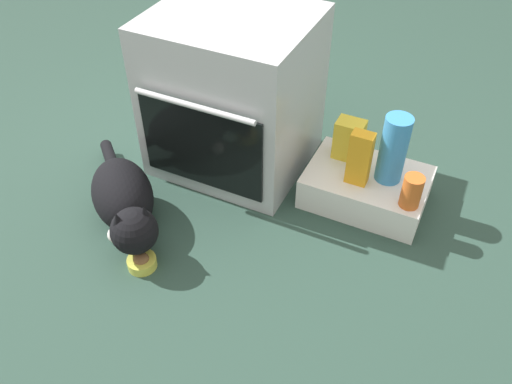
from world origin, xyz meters
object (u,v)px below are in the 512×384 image
cat (125,201)px  juice_carton (360,158)px  oven (233,94)px  food_bowl (142,262)px  snack_bag (349,139)px  sauce_jar (412,191)px  pantry_cabinet (366,187)px  water_bottle (393,149)px

cat → juice_carton: (0.80, 0.51, 0.13)m
oven → food_bowl: bearing=-91.2°
cat → snack_bag: snack_bag is taller
cat → sauce_jar: sauce_jar is taller
pantry_cabinet → juice_carton: 0.21m
water_bottle → juice_carton: bearing=-145.9°
food_bowl → cat: (-0.18, 0.16, 0.11)m
oven → juice_carton: 0.62m
food_bowl → water_bottle: size_ratio=0.38×
oven → juice_carton: bearing=-7.5°
snack_bag → sauce_jar: (0.32, -0.19, -0.02)m
juice_carton → cat: bearing=-147.5°
oven → pantry_cabinet: 0.70m
food_bowl → oven: bearing=88.8°
cat → water_bottle: (0.92, 0.59, 0.16)m
pantry_cabinet → cat: bearing=-145.5°
sauce_jar → cat: bearing=-155.8°
food_bowl → juice_carton: juice_carton is taller
food_bowl → snack_bag: 1.00m
food_bowl → cat: cat is taller
oven → cat: 0.66m
pantry_cabinet → cat: (-0.84, -0.58, 0.06)m
cat → food_bowl: bearing=-0.0°
juice_carton → sauce_jar: 0.24m
oven → snack_bag: size_ratio=3.97×
food_bowl → water_bottle: bearing=45.4°
sauce_jar → water_bottle: bearing=134.0°
oven → cat: oven is taller
food_bowl → sauce_jar: 1.08m
water_bottle → sauce_jar: (0.12, -0.12, -0.08)m
water_bottle → sauce_jar: bearing=-46.0°
juice_carton → snack_bag: size_ratio=1.33×
juice_carton → snack_bag: juice_carton is taller
cat → sauce_jar: size_ratio=4.61×
snack_bag → water_bottle: bearing=-18.4°
pantry_cabinet → water_bottle: 0.24m
oven → cat: (-0.19, -0.59, -0.22)m
oven → sauce_jar: bearing=-8.6°
snack_bag → sauce_jar: size_ratio=1.29×
oven → snack_bag: (0.52, 0.06, -0.12)m
oven → sauce_jar: (0.84, -0.13, -0.14)m
cat → juice_carton: size_ratio=2.69×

